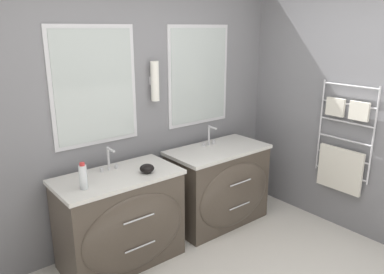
{
  "coord_description": "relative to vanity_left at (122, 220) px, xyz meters",
  "views": [
    {
      "loc": [
        -1.76,
        -1.39,
        2.05
      ],
      "look_at": [
        0.3,
        1.16,
        1.09
      ],
      "focal_mm": 35.0,
      "sensor_mm": 36.0,
      "label": 1
    }
  ],
  "objects": [
    {
      "name": "faucet_right",
      "position": [
        1.17,
        0.17,
        0.52
      ],
      "size": [
        0.17,
        0.13,
        0.21
      ],
      "color": "silver",
      "rests_on": "vanity_right"
    },
    {
      "name": "toiletry_bottle",
      "position": [
        -0.34,
        -0.06,
        0.51
      ],
      "size": [
        0.06,
        0.06,
        0.22
      ],
      "color": "silver",
      "rests_on": "vanity_left"
    },
    {
      "name": "vanity_left",
      "position": [
        0.0,
        0.0,
        0.0
      ],
      "size": [
        1.07,
        0.63,
        0.84
      ],
      "color": "#4C4238",
      "rests_on": "ground_plane"
    },
    {
      "name": "vanity_right",
      "position": [
        1.17,
        0.0,
        0.0
      ],
      "size": [
        1.07,
        0.63,
        0.84
      ],
      "color": "#4C4238",
      "rests_on": "ground_plane"
    },
    {
      "name": "amenity_bowl",
      "position": [
        0.23,
        -0.08,
        0.45
      ],
      "size": [
        0.13,
        0.13,
        0.08
      ],
      "color": "black",
      "rests_on": "vanity_left"
    },
    {
      "name": "wall_back",
      "position": [
        0.4,
        0.4,
        0.88
      ],
      "size": [
        5.07,
        0.16,
        2.6
      ],
      "color": "slate",
      "rests_on": "ground_plane"
    },
    {
      "name": "wall_right",
      "position": [
        2.15,
        -0.55,
        0.86
      ],
      "size": [
        0.13,
        3.49,
        2.6
      ],
      "color": "slate",
      "rests_on": "ground_plane"
    },
    {
      "name": "faucet_left",
      "position": [
        0.0,
        0.17,
        0.52
      ],
      "size": [
        0.17,
        0.13,
        0.21
      ],
      "color": "silver",
      "rests_on": "vanity_left"
    }
  ]
}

